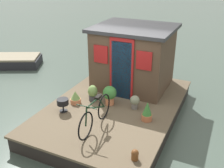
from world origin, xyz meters
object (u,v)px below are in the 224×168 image
Objects in this scene: dinghy_boat at (3,61)px; potted_plant_basil at (93,93)px; potted_plant_geranium at (147,112)px; bicycle at (95,114)px; potted_plant_thyme at (110,94)px; mooring_bollard at (135,155)px; potted_plant_succulent at (75,97)px; houseboat_cabin at (134,57)px; potted_plant_mint at (135,101)px; charcoal_grill at (63,102)px.

potted_plant_basil is at bearing -109.09° from dinghy_boat.
potted_plant_geranium is 1.10× the size of potted_plant_basil.
bicycle is 3.45× the size of potted_plant_basil.
mooring_bollard is at bearing -142.11° from potted_plant_thyme.
potted_plant_succulent is at bearing -113.84° from dinghy_boat.
potted_plant_geranium is (-1.82, -1.08, -0.73)m from houseboat_cabin.
potted_plant_succulent is at bearing 135.95° from potted_plant_basil.
potted_plant_succulent is at bearing 89.99° from potted_plant_geranium.
potted_plant_succulent is 0.52m from potted_plant_basil.
houseboat_cabin is at bearing 21.70° from mooring_bollard.
potted_plant_mint is at bearing -84.38° from potted_plant_thyme.
potted_plant_mint reaches higher than mooring_bollard.
potted_plant_thyme reaches higher than potted_plant_basil.
dinghy_boat is (2.79, 5.07, -0.50)m from charcoal_grill.
potted_plant_thyme reaches higher than dinghy_boat.
potted_plant_succulent reaches higher than mooring_bollard.
potted_plant_succulent is at bearing 52.47° from bicycle.
potted_plant_geranium is at bearing -149.33° from houseboat_cabin.
potted_plant_mint reaches higher than charcoal_grill.
potted_plant_succulent is at bearing 150.48° from houseboat_cabin.
potted_plant_mint is (0.42, -1.63, 0.04)m from potted_plant_succulent.
charcoal_grill is (-0.53, 2.17, 0.02)m from potted_plant_geranium.
dinghy_boat is (1.85, 6.76, -0.46)m from potted_plant_mint.
potted_plant_basil is 2.00× the size of mooring_bollard.
mooring_bollard is at bearing -158.30° from houseboat_cabin.
houseboat_cabin reaches higher than potted_plant_thyme.
potted_plant_geranium is (-0.00, -2.11, 0.07)m from potted_plant_succulent.
potted_plant_geranium is 1.54m from mooring_bollard.
charcoal_grill is 2.62m from mooring_bollard.
houseboat_cabin is 1.76m from potted_plant_basil.
charcoal_grill reaches higher than dinghy_boat.
potted_plant_basil is at bearing 88.07° from potted_plant_thyme.
potted_plant_basil is (0.02, 0.55, -0.08)m from potted_plant_thyme.
potted_plant_thyme is 1.18× the size of potted_plant_basil.
mooring_bollard is at bearing -112.35° from charcoal_grill.
potted_plant_geranium is at bearing -106.18° from potted_plant_thyme.
bicycle is 0.49× the size of dinghy_boat.
potted_plant_geranium reaches higher than mooring_bollard.
bicycle is 1.40m from potted_plant_succulent.
dinghy_boat is at bearing 63.18° from mooring_bollard.
houseboat_cabin is 5.06× the size of potted_plant_basil.
potted_plant_thyme is at bearing 73.82° from potted_plant_geranium.
potted_plant_thyme reaches higher than potted_plant_mint.
bicycle is 1.45m from mooring_bollard.
dinghy_boat is (2.27, 7.24, -0.48)m from potted_plant_geranium.
potted_plant_geranium is 0.64m from potted_plant_mint.
bicycle reaches higher than dinghy_boat.
bicycle reaches higher than potted_plant_thyme.
houseboat_cabin reaches higher than dinghy_boat.
potted_plant_thyme reaches higher than potted_plant_geranium.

